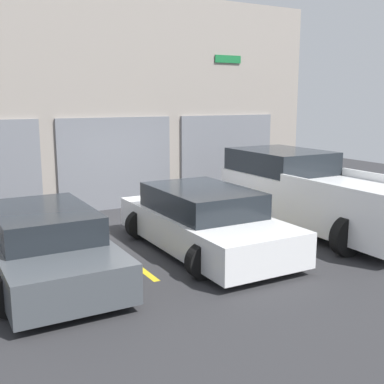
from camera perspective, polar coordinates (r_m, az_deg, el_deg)
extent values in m
plane|color=#2D2D30|center=(10.97, -2.39, -4.83)|extent=(28.00, 28.00, 0.00)
cube|color=#9E9389|center=(13.58, -8.87, 10.48)|extent=(12.35, 0.60, 5.80)
cube|color=slate|center=(13.31, -8.95, 3.35)|extent=(3.21, 0.08, 2.50)
cube|color=slate|center=(14.93, 4.20, 4.27)|extent=(3.21, 0.08, 2.50)
cube|color=#197238|center=(14.87, 4.29, 15.43)|extent=(0.90, 0.03, 0.22)
cube|color=white|center=(11.43, 15.02, -0.98)|extent=(1.98, 5.36, 0.96)
cube|color=#1E2328|center=(12.39, 10.46, 3.65)|extent=(1.82, 2.41, 0.55)
cube|color=white|center=(9.82, 16.05, 0.42)|extent=(0.08, 2.95, 0.18)
cylinder|color=black|center=(12.18, 6.53, -1.40)|extent=(0.78, 0.22, 0.78)
cylinder|color=black|center=(13.26, 12.73, -0.58)|extent=(0.78, 0.22, 0.78)
cylinder|color=black|center=(9.76, 17.96, -5.00)|extent=(0.78, 0.22, 0.78)
cube|color=white|center=(9.63, 1.45, -4.27)|extent=(1.84, 4.38, 0.63)
cube|color=#1E2328|center=(9.59, 1.13, -0.92)|extent=(1.62, 2.41, 0.48)
cylinder|color=black|center=(10.49, -6.18, -3.87)|extent=(0.62, 0.22, 0.62)
cylinder|color=black|center=(11.19, 1.50, -2.86)|extent=(0.62, 0.22, 0.62)
cylinder|color=black|center=(8.16, 1.36, -8.18)|extent=(0.62, 0.22, 0.62)
cylinder|color=black|center=(9.05, 10.33, -6.41)|extent=(0.62, 0.22, 0.62)
cube|color=#474C51|center=(8.55, -16.95, -6.88)|extent=(1.75, 4.22, 0.60)
cube|color=#1E2328|center=(8.51, -17.30, -3.32)|extent=(1.54, 2.32, 0.45)
cylinder|color=black|center=(9.97, -14.23, -4.98)|extent=(0.61, 0.22, 0.61)
cylinder|color=black|center=(7.26, -20.63, -11.45)|extent=(0.61, 0.22, 0.61)
cylinder|color=black|center=(7.59, -9.02, -9.86)|extent=(0.61, 0.22, 0.61)
cube|color=gold|center=(9.11, -7.11, -8.23)|extent=(0.12, 2.20, 0.01)
cube|color=gold|center=(10.60, 8.73, -5.50)|extent=(0.12, 2.20, 0.01)
cube|color=gold|center=(12.69, 19.93, -3.29)|extent=(0.12, 2.20, 0.01)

